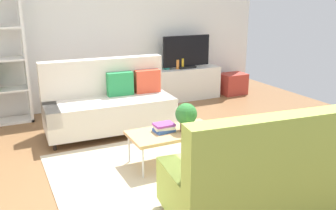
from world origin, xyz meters
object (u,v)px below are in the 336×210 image
bottle_0 (178,64)px  potted_plant (186,115)px  couch_beige (109,103)px  vase_0 (158,67)px  vase_1 (166,65)px  table_book_0 (164,130)px  couch_green (268,173)px  bottle_1 (183,64)px  tv (186,52)px  tv_console (185,83)px  storage_trunk (233,84)px  coffee_table (173,133)px

bottle_0 → potted_plant: bearing=-115.2°
couch_beige → vase_0: 1.80m
vase_0 → bottle_0: size_ratio=0.72×
vase_1 → table_book_0: bearing=-116.3°
couch_green → bottle_1: (1.18, 3.91, 0.30)m
tv → potted_plant: bearing=-118.6°
tv → table_book_0: (-1.66, -2.48, -0.51)m
tv_console → tv: 0.63m
potted_plant → storage_trunk: bearing=44.9°
bottle_0 → couch_beige: bearing=-148.2°
tv_console → vase_1: 0.57m
tv_console → vase_1: size_ratio=8.56×
table_book_0 → potted_plant: bearing=-20.9°
coffee_table → bottle_0: (1.35, 2.50, 0.34)m
potted_plant → bottle_1: size_ratio=1.76×
potted_plant → bottle_1: (1.31, 2.55, 0.12)m
coffee_table → tv: bearing=58.3°
table_book_0 → coffee_table: bearing=-20.3°
tv_console → bottle_0: size_ratio=7.61×
vase_1 → couch_beige: bearing=-142.7°
tv_console → storage_trunk: tv_console is taller
couch_beige → vase_1: (1.53, 1.16, 0.28)m
couch_green → bottle_0: (1.07, 3.91, 0.29)m
couch_green → coffee_table: couch_green is taller
storage_trunk → tv: bearing=175.8°
storage_trunk → bottle_0: bottle_0 is taller
couch_green → tv_console: couch_green is taller
coffee_table → vase_1: size_ratio=6.72×
bottle_1 → tv: bearing=12.4°
couch_beige → table_book_0: couch_beige is taller
coffee_table → table_book_0: table_book_0 is taller
storage_trunk → bottle_1: bearing=177.1°
bottle_0 → vase_1: bearing=155.6°
couch_beige → storage_trunk: 3.21m
couch_green → vase_0: (0.69, 4.00, 0.27)m
table_book_0 → bottle_0: bottle_0 is taller
tv → potted_plant: 2.95m
table_book_0 → tv: bearing=56.2°
coffee_table → bottle_1: (1.46, 2.50, 0.35)m
tv_console → tv: (0.00, -0.02, 0.63)m
tv → table_book_0: tv is taller
coffee_table → table_book_0: bearing=159.7°
bottle_1 → couch_beige: bearing=-149.7°
couch_beige → storage_trunk: (3.03, 1.01, -0.23)m
bottle_0 → tv_console: bearing=11.2°
tv_console → vase_1: vase_1 is taller
bottle_0 → bottle_1: (0.11, 0.00, 0.01)m
potted_plant → couch_beige: bearing=109.7°
vase_0 → vase_1: 0.18m
table_book_0 → vase_1: bearing=63.7°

